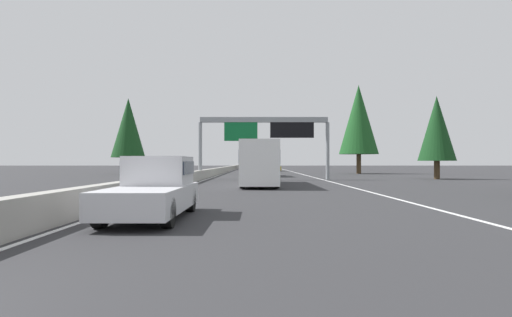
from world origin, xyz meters
name	(u,v)px	position (x,y,z in m)	size (l,w,h in m)	color
ground_plane	(222,174)	(60.00, 0.00, 0.00)	(320.00, 320.00, 0.00)	#2D2D30
median_barrier	(229,169)	(80.00, 0.30, 0.45)	(180.00, 0.56, 0.90)	#9E9B93
shoulder_stripe_right	(293,172)	(70.00, -11.52, 0.01)	(160.00, 0.16, 0.01)	silver
shoulder_stripe_median	(228,172)	(70.00, -0.25, 0.01)	(160.00, 0.16, 0.01)	silver
sign_gantry_overhead	(266,130)	(37.42, -6.04, 4.81)	(0.50, 12.68, 6.04)	gray
pickup_far_center	(155,187)	(9.12, -2.03, 0.91)	(5.60, 2.00, 1.86)	silver
bus_near_right	(259,162)	(27.55, -5.32, 1.72)	(11.50, 2.55, 3.10)	white
box_truck_distant_a	(260,163)	(47.88, -5.58, 1.61)	(8.50, 2.40, 2.95)	white
sedan_mid_center	(276,168)	(77.15, -8.83, 0.68)	(4.40, 1.80, 1.47)	#AD931E
sedan_distant_b	(257,166)	(101.27, -5.37, 0.68)	(4.40, 1.80, 1.47)	#2D6B38
minivan_mid_right	(244,165)	(105.12, -1.97, 0.95)	(5.00, 1.95, 1.69)	black
conifer_right_near	(437,129)	(38.92, -23.19, 5.06)	(3.67, 3.67, 8.33)	#4C3823
conifer_right_mid	(359,120)	(59.67, -20.33, 8.02)	(5.80, 5.80, 13.19)	#4C3823
conifer_left_near	(128,128)	(56.74, 13.03, 6.55)	(4.75, 4.75, 10.79)	#4C3823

